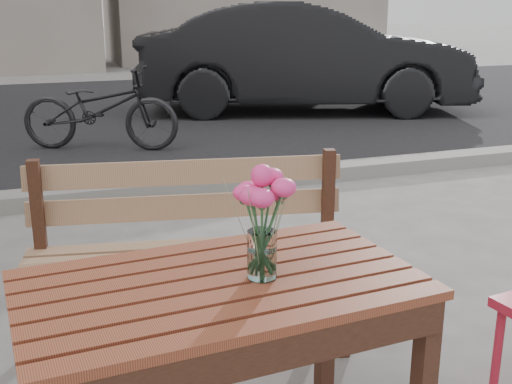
{
  "coord_description": "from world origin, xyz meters",
  "views": [
    {
      "loc": [
        -0.72,
        -1.79,
        1.45
      ],
      "look_at": [
        -0.13,
        -0.16,
        0.94
      ],
      "focal_mm": 45.0,
      "sensor_mm": 36.0,
      "label": 1
    }
  ],
  "objects_px": {
    "main_vase": "(262,209)",
    "bicycle": "(100,109)",
    "main_table": "(221,317)",
    "parked_car": "(304,58)"
  },
  "relations": [
    {
      "from": "main_vase",
      "to": "bicycle",
      "type": "height_order",
      "value": "main_vase"
    },
    {
      "from": "main_vase",
      "to": "parked_car",
      "type": "xyz_separation_m",
      "value": [
        3.06,
        6.58,
        -0.17
      ]
    },
    {
      "from": "main_vase",
      "to": "parked_car",
      "type": "bearing_deg",
      "value": 65.09
    },
    {
      "from": "main_table",
      "to": "main_vase",
      "type": "bearing_deg",
      "value": -14.55
    },
    {
      "from": "main_vase",
      "to": "bicycle",
      "type": "relative_size",
      "value": 0.21
    },
    {
      "from": "parked_car",
      "to": "main_table",
      "type": "bearing_deg",
      "value": 172.18
    },
    {
      "from": "main_table",
      "to": "bicycle",
      "type": "height_order",
      "value": "bicycle"
    },
    {
      "from": "bicycle",
      "to": "main_vase",
      "type": "bearing_deg",
      "value": -157.0
    },
    {
      "from": "main_table",
      "to": "bicycle",
      "type": "relative_size",
      "value": 0.73
    },
    {
      "from": "bicycle",
      "to": "main_table",
      "type": "bearing_deg",
      "value": -158.35
    }
  ]
}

